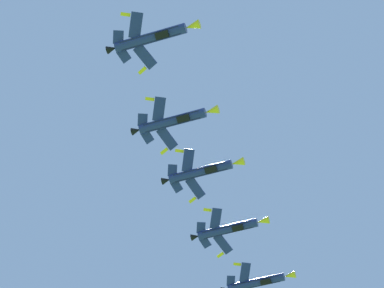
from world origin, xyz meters
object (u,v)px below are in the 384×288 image
fighter_jet_right_wing (202,171)px  fighter_jet_right_outer (152,37)px  fighter_jet_lead (258,282)px  fighter_jet_left_outer (174,121)px  fighter_jet_left_wing (229,229)px

fighter_jet_right_wing → fighter_jet_right_outer: size_ratio=1.00×
fighter_jet_lead → fighter_jet_left_outer: fighter_jet_lead is taller
fighter_jet_left_wing → fighter_jet_left_outer: (-7.95, -29.98, -1.98)m
fighter_jet_lead → fighter_jet_right_wing: bearing=-1.6°
fighter_jet_left_wing → fighter_jet_right_wing: size_ratio=1.00×
fighter_jet_lead → fighter_jet_left_outer: bearing=-1.6°
fighter_jet_right_wing → fighter_jet_left_outer: (-3.85, -13.71, -1.45)m
fighter_jet_left_wing → fighter_jet_right_outer: size_ratio=1.00×
fighter_jet_left_wing → fighter_jet_right_wing: (-4.10, -16.27, -0.54)m
fighter_jet_left_wing → fighter_jet_left_outer: 31.08m
fighter_jet_left_wing → fighter_jet_left_outer: size_ratio=1.00×
fighter_jet_lead → fighter_jet_left_outer: 48.17m
fighter_jet_right_outer → fighter_jet_lead: bearing=-179.1°
fighter_jet_left_outer → fighter_jet_lead: bearing=178.4°
fighter_jet_lead → fighter_jet_left_wing: size_ratio=1.00×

